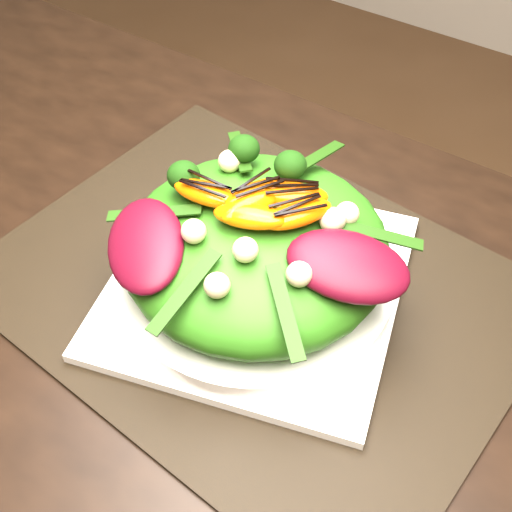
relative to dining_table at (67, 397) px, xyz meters
The scene contains 10 objects.
dining_table is the anchor object (origin of this frame).
placemat 0.19m from the dining_table, 65.61° to the left, with size 0.46×0.35×0.00m, color black.
plate_base 0.19m from the dining_table, 65.61° to the left, with size 0.25×0.25×0.01m, color white.
salad_bowl 0.19m from the dining_table, 65.61° to the left, with size 0.24×0.24×0.02m, color white.
lettuce_mound 0.20m from the dining_table, 65.61° to the left, with size 0.23×0.23×0.08m, color #2E6913.
radicchio_leaf 0.26m from the dining_table, 44.96° to the left, with size 0.10×0.06×0.02m, color #420713.
orange_segment 0.25m from the dining_table, 70.52° to the left, with size 0.06×0.02×0.02m, color #EB5203.
broccoli_floret 0.23m from the dining_table, 86.81° to the left, with size 0.04×0.04×0.04m, color black.
macadamia_nut 0.21m from the dining_table, 52.51° to the left, with size 0.02×0.02×0.02m, color beige.
balsamic_drizzle 0.25m from the dining_table, 70.52° to the left, with size 0.04×0.00×0.00m, color black.
Camera 1 is at (0.30, -0.16, 1.23)m, focal length 48.00 mm.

